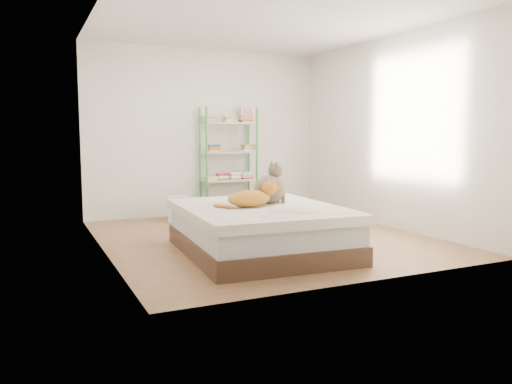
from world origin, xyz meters
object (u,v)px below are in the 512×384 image
orange_cat (249,196)px  shelf_unit (229,164)px  bed (259,229)px  grey_cat (270,183)px  cardboard_box (248,208)px  white_bin (178,208)px

orange_cat → shelf_unit: shelf_unit is taller
bed → orange_cat: orange_cat is taller
orange_cat → grey_cat: (0.32, 0.16, 0.11)m
cardboard_box → grey_cat: bearing=-103.6°
bed → cardboard_box: bed is taller
grey_cat → shelf_unit: bearing=-18.5°
grey_cat → shelf_unit: size_ratio=0.26×
shelf_unit → white_bin: (-0.92, -0.27, -0.62)m
orange_cat → grey_cat: 0.38m
cardboard_box → orange_cat: bearing=-110.4°
cardboard_box → white_bin: bearing=163.8°
grey_cat → white_bin: grey_cat is taller
grey_cat → bed: bearing=118.9°
grey_cat → shelf_unit: shelf_unit is taller
orange_cat → white_bin: 2.40m
bed → white_bin: bed is taller
shelf_unit → grey_cat: bearing=-101.7°
orange_cat → shelf_unit: 2.77m
grey_cat → cardboard_box: size_ratio=0.87×
shelf_unit → bed: bearing=-105.1°
orange_cat → cardboard_box: size_ratio=1.07×
cardboard_box → white_bin: (-0.97, 0.34, 0.01)m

